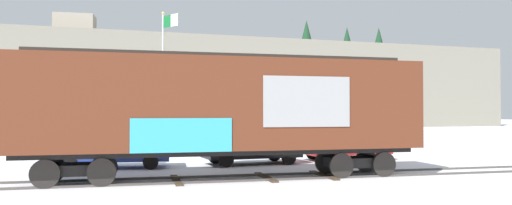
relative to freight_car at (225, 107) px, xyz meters
The scene contains 8 objects.
ground_plane 2.87m from the freight_car, ahead, with size 260.00×260.00×0.00m, color silver.
track 2.68m from the freight_car, ahead, with size 59.97×5.60×0.08m.
freight_car is the anchor object (origin of this frame).
flagpole 11.86m from the freight_car, 93.04° to the left, with size 0.82×1.25×8.27m.
hillside 68.76m from the freight_car, 89.00° to the left, with size 123.49×34.21×17.93m.
parked_car_blue 6.48m from the freight_car, 127.22° to the left, with size 4.96×2.44×1.84m.
parked_car_black 5.55m from the freight_car, 62.65° to the left, with size 4.48×2.13×1.67m.
parked_car_red 9.14m from the freight_car, 33.83° to the left, with size 4.27×2.00×1.74m.
Camera 1 is at (-5.54, -16.96, 2.38)m, focal length 34.41 mm.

